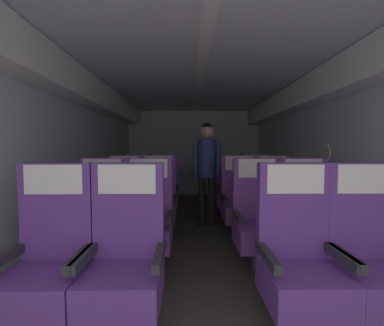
{
  "coord_description": "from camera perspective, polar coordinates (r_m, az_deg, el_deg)",
  "views": [
    {
      "loc": [
        -0.16,
        -0.15,
        1.23
      ],
      "look_at": [
        -0.09,
        4.16,
        0.98
      ],
      "focal_mm": 23.81,
      "sensor_mm": 36.0,
      "label": 1
    }
  ],
  "objects": [
    {
      "name": "seat_d_right_window",
      "position": [
        4.6,
        8.39,
        -6.21
      ],
      "size": [
        0.52,
        0.47,
        1.13
      ],
      "color": "#38383D",
      "rests_on": "ground"
    },
    {
      "name": "seat_d_right_aisle",
      "position": [
        4.7,
        14.2,
        -6.08
      ],
      "size": [
        0.52,
        0.47,
        1.13
      ],
      "color": "#38383D",
      "rests_on": "ground"
    },
    {
      "name": "seat_c_left_aisle",
      "position": [
        3.64,
        -7.65,
        -8.71
      ],
      "size": [
        0.52,
        0.47,
        1.13
      ],
      "color": "#38383D",
      "rests_on": "ground"
    },
    {
      "name": "seat_c_right_aisle",
      "position": [
        3.81,
        17.94,
        -8.3
      ],
      "size": [
        0.52,
        0.47,
        1.13
      ],
      "color": "#38383D",
      "rests_on": "ground"
    },
    {
      "name": "seat_b_left_aisle",
      "position": [
        2.72,
        -9.82,
        -12.83
      ],
      "size": [
        0.52,
        0.47,
        1.13
      ],
      "color": "#38383D",
      "rests_on": "ground"
    },
    {
      "name": "seat_c_left_window",
      "position": [
        3.72,
        -15.22,
        -8.53
      ],
      "size": [
        0.52,
        0.47,
        1.13
      ],
      "color": "#38383D",
      "rests_on": "ground"
    },
    {
      "name": "seat_a_left_aisle",
      "position": [
        1.85,
        -14.8,
        -20.82
      ],
      "size": [
        0.52,
        0.47,
        1.13
      ],
      "color": "#38383D",
      "rests_on": "ground"
    },
    {
      "name": "seat_d_left_aisle",
      "position": [
        4.54,
        -6.23,
        -6.32
      ],
      "size": [
        0.52,
        0.47,
        1.13
      ],
      "color": "#38383D",
      "rests_on": "ground"
    },
    {
      "name": "seat_c_right_window",
      "position": [
        3.68,
        10.68,
        -8.62
      ],
      "size": [
        0.52,
        0.47,
        1.13
      ],
      "color": "#38383D",
      "rests_on": "ground"
    },
    {
      "name": "ground",
      "position": [
        3.67,
        1.71,
        -16.42
      ],
      "size": [
        3.71,
        7.01,
        0.02
      ],
      "primitive_type": "cube",
      "color": "#3D3833"
    },
    {
      "name": "flight_attendant",
      "position": [
        4.03,
        3.32,
        0.19
      ],
      "size": [
        0.43,
        0.28,
        1.63
      ],
      "rotation": [
        0.0,
        0.0,
        0.21
      ],
      "color": "black",
      "rests_on": "ground"
    },
    {
      "name": "seat_b_right_aisle",
      "position": [
        2.94,
        24.17,
        -11.87
      ],
      "size": [
        0.52,
        0.47,
        1.13
      ],
      "color": "#38383D",
      "rests_on": "ground"
    },
    {
      "name": "seat_a_right_window",
      "position": [
        1.94,
        22.91,
        -19.83
      ],
      "size": [
        0.52,
        0.47,
        1.13
      ],
      "color": "#38383D",
      "rests_on": "ground"
    },
    {
      "name": "seat_a_left_window",
      "position": [
        2.02,
        -29.43,
        -19.08
      ],
      "size": [
        0.52,
        0.47,
        1.13
      ],
      "color": "#38383D",
      "rests_on": "ground"
    },
    {
      "name": "seat_b_right_window",
      "position": [
        2.79,
        14.62,
        -12.48
      ],
      "size": [
        0.52,
        0.47,
        1.13
      ],
      "color": "#38383D",
      "rests_on": "ground"
    },
    {
      "name": "seat_b_left_window",
      "position": [
        2.83,
        -19.84,
        -12.38
      ],
      "size": [
        0.52,
        0.47,
        1.13
      ],
      "color": "#38383D",
      "rests_on": "ground"
    },
    {
      "name": "fuselage_shell",
      "position": [
        3.76,
        1.57,
        9.43
      ],
      "size": [
        3.59,
        6.66,
        2.28
      ],
      "color": "silver",
      "rests_on": "ground"
    },
    {
      "name": "seat_a_right_aisle",
      "position": [
        2.17,
        35.32,
        -17.66
      ],
      "size": [
        0.52,
        0.47,
        1.13
      ],
      "color": "#38383D",
      "rests_on": "ground"
    },
    {
      "name": "seat_d_left_window",
      "position": [
        4.62,
        -12.37,
        -6.2
      ],
      "size": [
        0.52,
        0.47,
        1.13
      ],
      "color": "#38383D",
      "rests_on": "ground"
    }
  ]
}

